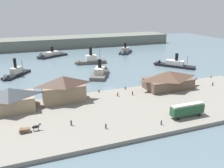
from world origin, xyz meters
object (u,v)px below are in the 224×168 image
at_px(pedestrian_standing_center, 213,84).
at_px(mooring_post_center_west, 99,91).
at_px(ferry_shed_west_terminal, 168,80).
at_px(horse_cart, 29,128).
at_px(ferry_outer_harbor, 88,61).
at_px(ferry_moored_west, 14,74).
at_px(ferry_shed_east_terminal, 64,88).
at_px(pedestrian_near_cart, 161,123).
at_px(ferry_departing_north, 170,64).
at_px(mooring_post_west, 211,77).
at_px(ferry_near_quay, 101,72).
at_px(ferry_mid_harbor, 48,56).
at_px(pedestrian_at_waters_edge, 71,123).
at_px(ferry_moored_east, 125,52).
at_px(pedestrian_near_east_shed, 118,94).
at_px(mooring_post_east, 125,88).
at_px(street_tram, 187,109).
at_px(mooring_post_center_east, 196,79).
at_px(pedestrian_walking_east, 132,93).
at_px(pedestrian_near_west_shed, 106,126).
at_px(ferry_shed_customs_shed, 10,99).

relative_size(pedestrian_standing_center, mooring_post_center_west, 1.87).
bearing_deg(ferry_shed_west_terminal, horse_cart, -162.68).
relative_size(ferry_outer_harbor, ferry_moored_west, 1.10).
relative_size(ferry_shed_east_terminal, pedestrian_near_cart, 9.44).
bearing_deg(ferry_departing_north, ferry_outer_harbor, 151.78).
distance_m(mooring_post_west, ferry_near_quay, 52.02).
bearing_deg(ferry_moored_west, ferry_mid_harbor, 63.01).
bearing_deg(ferry_shed_east_terminal, pedestrian_at_waters_edge, -93.81).
distance_m(pedestrian_near_cart, ferry_moored_east, 107.81).
bearing_deg(ferry_outer_harbor, ferry_moored_west, -161.21).
distance_m(pedestrian_near_east_shed, mooring_post_east, 8.24).
relative_size(street_tram, pedestrian_near_east_shed, 6.54).
xyz_separation_m(ferry_shed_east_terminal, ferry_departing_north, (65.09, 32.73, -4.46)).
bearing_deg(ferry_moored_east, ferry_shed_west_terminal, -100.63).
relative_size(pedestrian_near_east_shed, ferry_near_quay, 0.09).
xyz_separation_m(ferry_mid_harbor, ferry_outer_harbor, (20.35, -26.31, 0.69)).
relative_size(pedestrian_near_east_shed, mooring_post_center_east, 1.83).
relative_size(pedestrian_near_cart, pedestrian_near_east_shed, 0.94).
bearing_deg(ferry_outer_harbor, mooring_post_center_west, -100.55).
xyz_separation_m(ferry_mid_harbor, ferry_moored_west, (-20.47, -40.19, 0.27)).
height_order(pedestrian_walking_east, ferry_mid_harbor, ferry_mid_harbor).
distance_m(street_tram, pedestrian_near_east_shed, 26.39).
relative_size(street_tram, pedestrian_standing_center, 6.41).
height_order(mooring_post_center_west, ferry_departing_north, ferry_departing_north).
distance_m(pedestrian_walking_east, ferry_mid_harbor, 87.46).
xyz_separation_m(horse_cart, mooring_post_west, (80.32, 21.89, -0.48)).
xyz_separation_m(ferry_moored_west, ferry_near_quay, (40.45, -11.14, 0.10)).
distance_m(horse_cart, pedestrian_near_west_shed, 20.33).
bearing_deg(street_tram, pedestrian_near_east_shed, 120.14).
xyz_separation_m(pedestrian_at_waters_edge, mooring_post_center_east, (60.93, 22.43, -0.34)).
bearing_deg(pedestrian_near_cart, mooring_post_center_west, 105.49).
bearing_deg(ferry_shed_west_terminal, pedestrian_standing_center, -11.78).
bearing_deg(pedestrian_near_west_shed, street_tram, -3.78).
bearing_deg(mooring_post_east, ferry_moored_west, 138.26).
relative_size(horse_cart, ferry_moored_east, 0.34).
height_order(ferry_shed_customs_shed, mooring_post_center_west, ferry_shed_customs_shed).
relative_size(horse_cart, mooring_post_center_west, 6.26).
bearing_deg(pedestrian_near_east_shed, ferry_shed_customs_shed, 178.01).
bearing_deg(mooring_post_center_east, ferry_mid_harbor, 126.17).
bearing_deg(ferry_shed_west_terminal, pedestrian_near_cart, -126.33).
bearing_deg(mooring_post_east, pedestrian_near_east_shed, -133.43).
bearing_deg(mooring_post_east, mooring_post_center_east, 0.68).
relative_size(ferry_shed_east_terminal, horse_cart, 2.58).
bearing_deg(pedestrian_standing_center, mooring_post_east, 166.24).
bearing_deg(pedestrian_at_waters_edge, mooring_post_center_west, 56.00).
distance_m(pedestrian_near_west_shed, mooring_post_west, 66.69).
relative_size(mooring_post_east, ferry_mid_harbor, 0.04).
bearing_deg(ferry_moored_east, pedestrian_near_cart, -108.02).
xyz_separation_m(ferry_shed_customs_shed, pedestrian_standing_center, (77.86, -4.04, -2.95)).
height_order(ferry_shed_east_terminal, mooring_post_east, ferry_shed_east_terminal).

